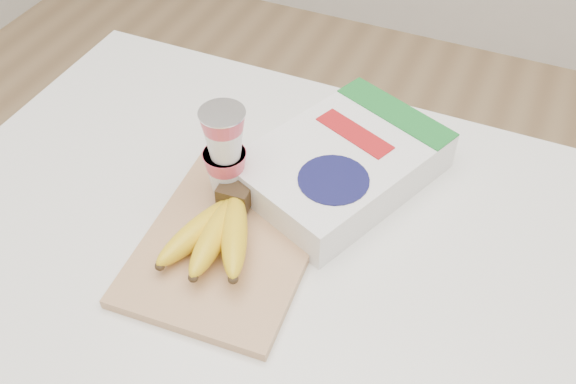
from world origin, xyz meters
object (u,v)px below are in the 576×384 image
(bananas, at_px, (218,229))
(cutting_board, at_px, (230,241))
(yogurt_stack, at_px, (225,151))
(cereal_box, at_px, (342,164))
(table, at_px, (287,379))

(bananas, bearing_deg, cutting_board, 43.70)
(bananas, bearing_deg, yogurt_stack, 109.80)
(cutting_board, height_order, cereal_box, cereal_box)
(yogurt_stack, height_order, cereal_box, yogurt_stack)
(table, bearing_deg, yogurt_stack, 163.25)
(cutting_board, height_order, yogurt_stack, yogurt_stack)
(table, height_order, bananas, bananas)
(cutting_board, relative_size, bananas, 1.66)
(yogurt_stack, bearing_deg, cutting_board, -61.05)
(table, bearing_deg, cereal_box, 78.69)
(cutting_board, relative_size, yogurt_stack, 2.06)
(cutting_board, bearing_deg, cereal_box, 59.24)
(table, distance_m, cereal_box, 0.48)
(cutting_board, xyz_separation_m, yogurt_stack, (-0.05, 0.08, 0.09))
(table, relative_size, yogurt_stack, 7.24)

